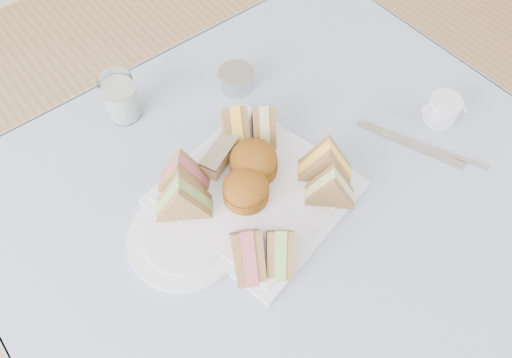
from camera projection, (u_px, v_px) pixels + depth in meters
floor at (289, 339)px, 1.49m from camera, size 4.00×4.00×0.00m
table at (298, 294)px, 1.18m from camera, size 0.90×0.90×0.74m
tablecloth at (313, 217)px, 0.87m from camera, size 1.02×1.02×0.01m
serving_plate at (256, 193)px, 0.88m from camera, size 0.35×0.35×0.01m
sandwich_fl_a at (247, 245)px, 0.77m from camera, size 0.09×0.11×0.09m
sandwich_fl_b at (280, 244)px, 0.78m from camera, size 0.09×0.10×0.08m
sandwich_fr_a at (327, 159)px, 0.86m from camera, size 0.10×0.10×0.09m
sandwich_fr_b at (332, 186)px, 0.84m from camera, size 0.09×0.09×0.08m
sandwich_bl_a at (182, 196)px, 0.82m from camera, size 0.11×0.09×0.09m
sandwich_bl_b at (182, 171)px, 0.85m from camera, size 0.10×0.09×0.08m
sandwich_br_a at (264, 121)px, 0.92m from camera, size 0.08×0.10×0.08m
sandwich_br_b at (235, 122)px, 0.91m from camera, size 0.08×0.11×0.08m
scone_left at (246, 189)px, 0.85m from camera, size 0.10×0.10×0.05m
scone_right at (254, 161)px, 0.88m from camera, size 0.12×0.12×0.06m
pastry_slice at (220, 157)px, 0.90m from camera, size 0.09×0.06×0.04m
side_plate at (185, 238)px, 0.83m from camera, size 0.24×0.24×0.01m
water_glass at (120, 97)px, 0.95m from camera, size 0.09×0.09×0.10m
tea_strainer at (236, 80)px, 1.01m from camera, size 0.08×0.08×0.04m
knife at (409, 144)px, 0.95m from camera, size 0.09×0.20×0.00m
fork at (441, 152)px, 0.94m from camera, size 0.09×0.16×0.00m
creamer_jug at (443, 110)px, 0.96m from camera, size 0.08×0.08×0.05m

